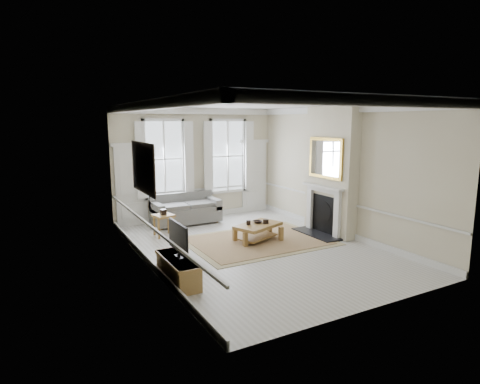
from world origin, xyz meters
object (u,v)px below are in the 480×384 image
sofa (185,211)px  coffee_table (258,227)px  side_table (164,219)px  tv_stand (178,270)px

sofa → coffee_table: (0.94, -2.64, 0.00)m
sofa → side_table: 1.45m
sofa → side_table: bearing=-134.0°
side_table → tv_stand: (-0.74, -3.12, -0.23)m
tv_stand → coffee_table: bearing=29.6°
sofa → coffee_table: sofa is taller
sofa → tv_stand: size_ratio=1.47×
side_table → coffee_table: (1.94, -1.60, -0.10)m
side_table → tv_stand: size_ratio=0.44×
side_table → coffee_table: bearing=-39.5°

